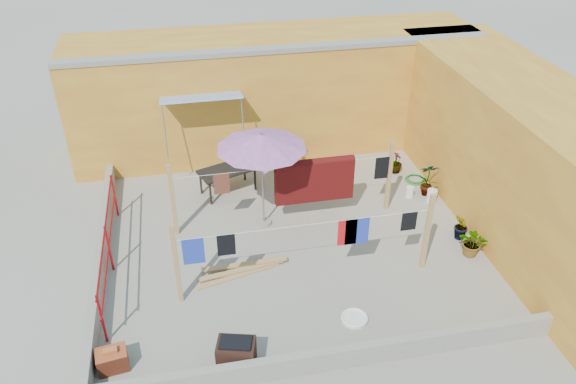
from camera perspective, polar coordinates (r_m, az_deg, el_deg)
The scene contains 21 objects.
ground at distance 12.59m, azimuth 0.37°, elevation -4.98°, with size 80.00×80.00×0.00m, color #9E998E.
wall_back at distance 15.86m, azimuth -1.35°, elevation 10.21°, with size 11.00×3.27×3.21m.
wall_right at distance 13.59m, azimuth 22.43°, elevation 3.44°, with size 2.40×9.00×3.20m, color gold.
parapet_front at distance 9.92m, azimuth 4.81°, elevation -16.49°, with size 8.30×0.16×0.44m, color gray.
parapet_left at distance 12.45m, azimuth -18.45°, elevation -6.23°, with size 0.16×7.30×0.44m, color gray.
red_railing at distance 11.96m, azimuth -17.85°, elevation -4.86°, with size 0.05×4.20×1.10m.
clothesline_rig at distance 12.58m, azimuth 2.42°, elevation 0.51°, with size 5.09×2.35×1.80m.
patio_umbrella at distance 12.00m, azimuth -2.70°, elevation 5.09°, with size 2.20×2.20×2.38m.
outdoor_table at distance 14.02m, azimuth -6.18°, elevation 2.11°, with size 1.57×1.15×0.66m.
brick_stack at distance 10.34m, azimuth -17.43°, elevation -15.95°, with size 0.56×0.44×0.45m.
lumber_pile at distance 11.78m, azimuth -4.72°, elevation -7.88°, with size 1.95×0.60×0.12m.
brazier at distance 9.91m, azimuth -5.27°, elevation -16.04°, with size 0.73×0.58×0.58m.
white_basin at distance 10.82m, azimuth 6.76°, elevation -12.63°, with size 0.51×0.51×0.09m.
water_jug_a at distance 14.22m, azimuth 14.40°, elevation -0.38°, with size 0.24×0.24×0.38m.
water_jug_b at distance 14.30m, azimuth 12.27°, elevation 0.01°, with size 0.20×0.20×0.31m.
green_hose at distance 15.06m, azimuth 12.80°, elevation 1.28°, with size 0.53×0.53×0.08m.
plant_back_a at distance 15.09m, azimuth 0.02°, elevation 3.80°, with size 0.70×0.61×0.78m, color #1C5618.
plant_back_b at distance 15.20m, azimuth 10.91°, elevation 3.00°, with size 0.34×0.34×0.60m, color #1C5618.
plant_right_a at distance 14.32m, azimuth 14.03°, elevation 1.32°, with size 0.49×0.33×0.93m, color #1C5618.
plant_right_b at distance 13.01m, azimuth 17.22°, elevation -3.40°, with size 0.37×0.30×0.68m, color #1C5618.
plant_right_c at distance 12.64m, azimuth 18.32°, elevation -4.91°, with size 0.59×0.51×0.66m, color #1C5618.
Camera 1 is at (-2.06, -9.72, 7.74)m, focal length 35.00 mm.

